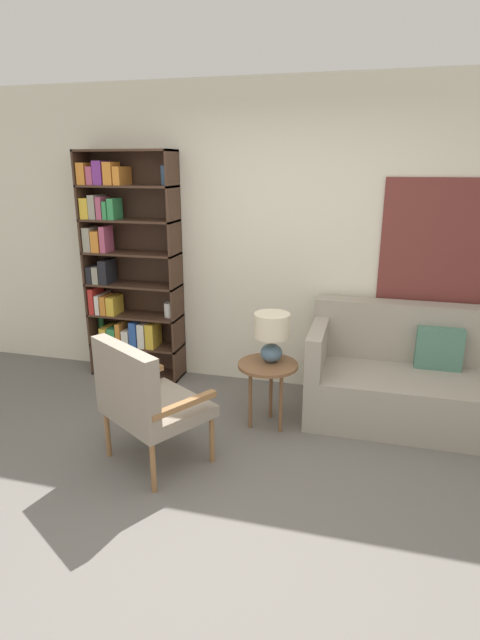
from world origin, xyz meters
The scene contains 7 objects.
ground_plane centered at (0.00, 0.00, 0.00)m, with size 14.00×14.00×0.00m, color #66605B.
wall_back centered at (0.03, 2.03, 1.35)m, with size 6.40×0.08×2.70m.
bookshelf centered at (-1.38, 1.85, 1.02)m, with size 0.90×0.30×2.13m.
armchair centered at (-0.52, 0.41, 0.53)m, with size 0.85×0.82×0.91m.
couch centered at (1.47, 1.60, 0.33)m, with size 2.02×0.83×0.91m.
side_table centered at (0.18, 1.16, 0.47)m, with size 0.47×0.47×0.53m.
table_lamp centered at (0.19, 1.21, 0.78)m, with size 0.28×0.28×0.39m.
Camera 1 is at (0.88, -2.35, 2.01)m, focal length 28.00 mm.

